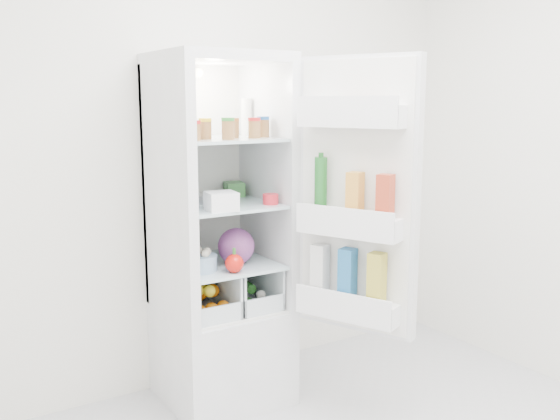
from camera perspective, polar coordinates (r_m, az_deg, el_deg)
room_walls at (r=2.27m, az=12.95°, el=10.26°), size 3.02×3.02×2.61m
refrigerator at (r=3.31m, az=-5.79°, el=-5.92°), size 0.60×0.60×1.80m
shelf_low at (r=3.24m, az=-5.32°, el=-4.91°), size 0.49×0.53×0.01m
shelf_mid at (r=3.17m, az=-5.41°, el=0.51°), size 0.49×0.53×0.02m
shelf_top at (r=3.13m, az=-5.51°, el=6.47°), size 0.49×0.53×0.02m
crisper_left at (r=3.22m, az=-7.24°, el=-7.42°), size 0.23×0.46×0.22m
crisper_right at (r=3.33m, az=-3.39°, el=-6.79°), size 0.23×0.46×0.22m
condiment_jars at (r=3.03m, az=-4.57°, el=7.32°), size 0.46×0.16×0.08m
squeeze_bottle at (r=3.33m, az=-3.09°, el=8.50°), size 0.07×0.07×0.19m
tub_white at (r=2.95m, az=-5.39°, el=0.81°), size 0.16×0.16×0.09m
tin_red at (r=3.11m, az=-0.87°, el=1.01°), size 0.10×0.10×0.05m
foil_tray at (r=3.15m, az=-8.52°, el=0.95°), size 0.20×0.16×0.04m
tub_green at (r=3.40m, az=-4.20°, el=1.93°), size 0.13×0.15×0.07m
red_cabbage at (r=3.17m, az=-4.03°, el=-3.32°), size 0.19×0.19×0.19m
bell_pepper at (r=3.03m, az=-4.20°, el=-4.89°), size 0.09×0.09×0.09m
mushroom_bowl at (r=3.08m, az=-7.33°, el=-4.83°), size 0.20×0.20×0.08m
citrus_pile at (r=3.21m, az=-7.08°, el=-7.96°), size 0.20×0.31×0.16m
veg_pile at (r=3.34m, az=-3.28°, el=-7.56°), size 0.16×0.30×0.10m
fridge_door at (r=2.93m, az=6.88°, el=0.54°), size 0.38×0.57×1.30m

